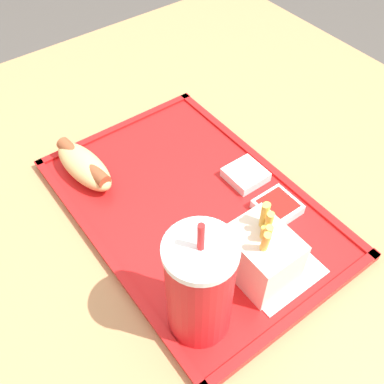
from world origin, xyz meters
TOP-DOWN VIEW (x-y plane):
  - ground_plane at (0.00, 0.00)m, footprint 8.00×8.00m
  - dining_table at (0.00, 0.00)m, footprint 1.01×1.07m
  - food_tray at (-0.03, 0.00)m, footprint 0.44×0.30m
  - paper_napkin at (-0.17, -0.02)m, footprint 0.12×0.11m
  - soda_cup at (-0.18, 0.10)m, footprint 0.08×0.08m
  - hot_dog_far at (0.11, 0.10)m, footprint 0.13×0.06m
  - fries_carton at (-0.17, -0.00)m, footprint 0.08×0.07m
  - sauce_cup_mayo at (-0.04, -0.10)m, footprint 0.05×0.05m
  - sauce_cup_ketchup at (-0.11, -0.09)m, footprint 0.05×0.05m

SIDE VIEW (x-z plane):
  - ground_plane at x=0.00m, z-range 0.00..0.00m
  - dining_table at x=0.00m, z-range 0.00..0.78m
  - food_tray at x=-0.03m, z-range 0.78..0.79m
  - paper_napkin at x=-0.17m, z-range 0.79..0.79m
  - sauce_cup_mayo at x=-0.04m, z-range 0.79..0.81m
  - sauce_cup_ketchup at x=-0.11m, z-range 0.79..0.81m
  - hot_dog_far at x=0.11m, z-range 0.79..0.83m
  - fries_carton at x=-0.17m, z-range 0.77..0.89m
  - soda_cup at x=-0.18m, z-range 0.77..0.96m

